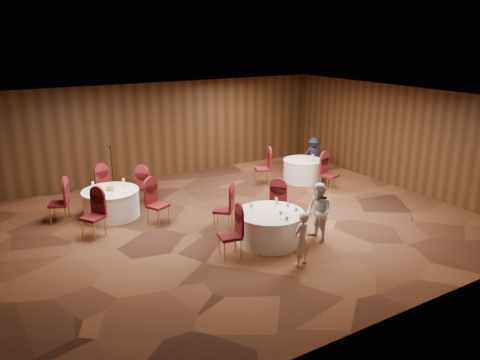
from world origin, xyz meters
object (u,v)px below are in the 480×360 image
table_main (270,227)px  table_right (303,170)px  woman_b (318,212)px  man_c (314,155)px  mic_stand (113,184)px  table_left (111,203)px  woman_a (301,239)px

table_main → table_right: bearing=42.7°
woman_b → man_c: bearing=146.3°
table_right → woman_b: 4.71m
table_right → woman_b: (-2.62, -3.89, 0.34)m
man_c → mic_stand: bearing=-148.7°
table_main → woman_b: bearing=-28.0°
table_main → table_right: (3.63, 3.36, 0.00)m
table_main → table_left: bearing=127.9°
table_left → mic_stand: (0.47, 1.35, 0.09)m
table_right → woman_a: size_ratio=1.08×
mic_stand → man_c: bearing=-6.6°
table_left → man_c: size_ratio=1.20×
mic_stand → woman_b: bearing=-58.8°
table_right → woman_a: 5.98m
table_right → mic_stand: mic_stand is taller
mic_stand → woman_b: 6.33m
table_left → table_main: bearing=-52.1°
table_main → table_left: (-2.74, 3.52, -0.00)m
table_left → woman_b: (3.75, -4.06, 0.34)m
woman_a → woman_b: size_ratio=0.83×
woman_a → table_main: bearing=-107.1°
table_main → mic_stand: (-2.27, 4.88, 0.09)m
woman_b → man_c: (3.68, 4.61, -0.09)m
table_left → table_right: size_ratio=1.17×
table_right → mic_stand: 6.10m
table_left → mic_stand: bearing=71.0°
woman_a → woman_b: (1.11, 0.78, 0.12)m
table_left → table_right: bearing=-1.5°
mic_stand → table_main: bearing=-65.0°
woman_a → man_c: 7.21m
table_left → man_c: 7.45m
woman_a → woman_b: woman_b is taller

